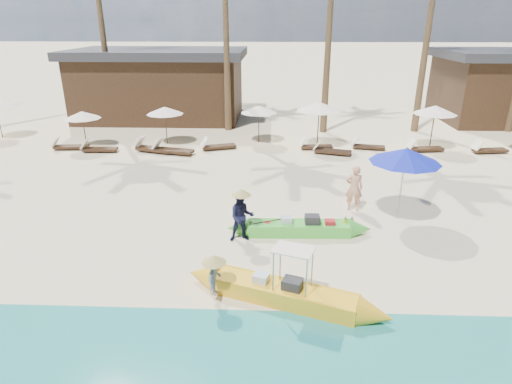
{
  "coord_description": "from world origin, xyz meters",
  "views": [
    {
      "loc": [
        -0.77,
        -10.3,
        6.0
      ],
      "look_at": [
        -1.25,
        2.0,
        1.03
      ],
      "focal_mm": 30.0,
      "sensor_mm": 36.0,
      "label": 1
    }
  ],
  "objects_px": {
    "tourist": "(354,188)",
    "blue_umbrella": "(406,155)",
    "yellow_canoe": "(283,293)",
    "green_canoe": "(299,228)"
  },
  "relations": [
    {
      "from": "green_canoe",
      "to": "tourist",
      "type": "xyz_separation_m",
      "value": [
        1.91,
        1.85,
        0.59
      ]
    },
    {
      "from": "green_canoe",
      "to": "tourist",
      "type": "distance_m",
      "value": 2.72
    },
    {
      "from": "tourist",
      "to": "green_canoe",
      "type": "bearing_deg",
      "value": 48.37
    },
    {
      "from": "green_canoe",
      "to": "yellow_canoe",
      "type": "relative_size",
      "value": 0.92
    },
    {
      "from": "yellow_canoe",
      "to": "blue_umbrella",
      "type": "bearing_deg",
      "value": 69.66
    },
    {
      "from": "green_canoe",
      "to": "blue_umbrella",
      "type": "height_order",
      "value": "blue_umbrella"
    },
    {
      "from": "tourist",
      "to": "blue_umbrella",
      "type": "bearing_deg",
      "value": 159.01
    },
    {
      "from": "blue_umbrella",
      "to": "yellow_canoe",
      "type": "bearing_deg",
      "value": -129.86
    },
    {
      "from": "blue_umbrella",
      "to": "tourist",
      "type": "bearing_deg",
      "value": 154.69
    },
    {
      "from": "yellow_canoe",
      "to": "tourist",
      "type": "height_order",
      "value": "tourist"
    }
  ]
}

